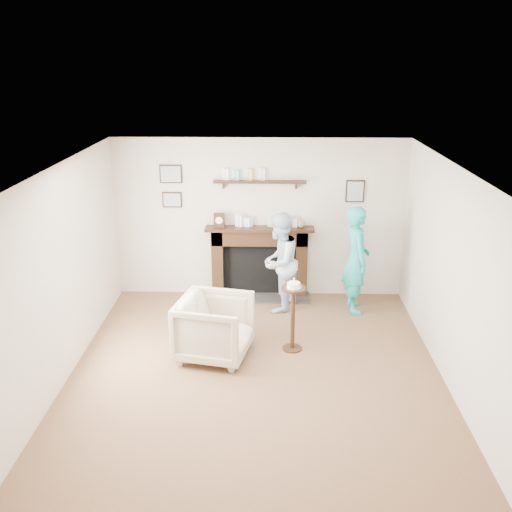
{
  "coord_description": "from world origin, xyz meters",
  "views": [
    {
      "loc": [
        0.16,
        -6.03,
        3.67
      ],
      "look_at": [
        -0.02,
        0.9,
        1.2
      ],
      "focal_mm": 40.0,
      "sensor_mm": 36.0,
      "label": 1
    }
  ],
  "objects_px": {
    "armchair": "(215,356)",
    "man": "(278,309)",
    "woman": "(353,309)",
    "pedestal_table": "(293,306)"
  },
  "relations": [
    {
      "from": "armchair",
      "to": "man",
      "type": "bearing_deg",
      "value": -17.62
    },
    {
      "from": "pedestal_table",
      "to": "armchair",
      "type": "bearing_deg",
      "value": -168.26
    },
    {
      "from": "armchair",
      "to": "woman",
      "type": "relative_size",
      "value": 0.55
    },
    {
      "from": "armchair",
      "to": "pedestal_table",
      "type": "distance_m",
      "value": 1.19
    },
    {
      "from": "man",
      "to": "armchair",
      "type": "bearing_deg",
      "value": -5.06
    },
    {
      "from": "armchair",
      "to": "man",
      "type": "xyz_separation_m",
      "value": [
        0.83,
        1.46,
        0.0
      ]
    },
    {
      "from": "armchair",
      "to": "woman",
      "type": "xyz_separation_m",
      "value": [
        1.97,
        1.46,
        0.0
      ]
    },
    {
      "from": "man",
      "to": "woman",
      "type": "bearing_deg",
      "value": 114.59
    },
    {
      "from": "pedestal_table",
      "to": "woman",
      "type": "bearing_deg",
      "value": 52.18
    },
    {
      "from": "woman",
      "to": "pedestal_table",
      "type": "distance_m",
      "value": 1.7
    }
  ]
}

